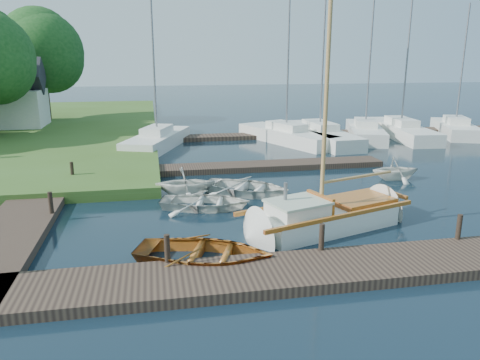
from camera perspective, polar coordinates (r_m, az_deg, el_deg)
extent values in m
plane|color=black|center=(18.43, 0.00, -3.61)|extent=(160.00, 160.00, 0.00)
cube|color=#2E221C|center=(12.96, 5.04, -11.27)|extent=(18.00, 2.20, 0.30)
cube|color=#2E221C|center=(20.56, -23.63, -2.49)|extent=(2.20, 18.00, 0.30)
cube|color=#2E221C|center=(24.91, 1.74, 1.67)|extent=(14.00, 1.60, 0.30)
cube|color=#2E221C|center=(36.17, 10.97, 5.57)|extent=(30.00, 1.60, 0.30)
cylinder|color=black|center=(13.22, -8.87, -8.23)|extent=(0.16, 0.16, 0.80)
cylinder|color=black|center=(14.05, 9.93, -6.85)|extent=(0.16, 0.16, 0.80)
cylinder|color=black|center=(16.13, 25.14, -5.19)|extent=(0.16, 0.16, 0.80)
cylinder|color=black|center=(18.31, -22.08, -2.56)|extent=(0.16, 0.16, 0.80)
cylinder|color=black|center=(23.07, -19.79, 1.11)|extent=(0.16, 0.16, 0.80)
cube|color=white|center=(16.68, 10.31, -5.05)|extent=(5.38, 3.47, 0.90)
cone|color=white|center=(18.68, 17.60, -3.33)|extent=(1.85, 2.27, 1.96)
cone|color=white|center=(15.07, 1.51, -7.00)|extent=(1.57, 2.18, 1.96)
cube|color=brown|center=(17.21, 8.42, -2.54)|extent=(5.92, 2.07, 0.14)
cube|color=brown|center=(15.84, 12.54, -4.30)|extent=(5.92, 2.07, 0.14)
cube|color=brown|center=(18.78, 18.46, -1.68)|extent=(0.46, 1.08, 0.14)
cube|color=white|center=(15.75, 7.03, -3.53)|extent=(2.15, 1.90, 0.44)
cube|color=#B4C5AB|center=(15.68, 7.06, -2.67)|extent=(2.28, 2.02, 0.08)
cube|color=brown|center=(16.29, 9.75, -2.73)|extent=(0.56, 1.37, 0.60)
cylinder|color=slate|center=(15.65, 5.56, -1.39)|extent=(0.12, 0.12, 0.60)
cube|color=brown|center=(17.52, 14.46, -2.41)|extent=(2.56, 2.12, 0.20)
cylinder|color=#9F7343|center=(15.60, 10.53, 11.09)|extent=(0.14, 0.14, 8.40)
cylinder|color=#9F7343|center=(17.15, 14.16, 0.36)|extent=(3.07, 1.10, 0.10)
imported|color=brown|center=(13.74, -4.41, -8.45)|extent=(4.77, 4.08, 0.84)
imported|color=white|center=(18.50, -4.27, -2.39)|extent=(4.03, 3.31, 0.73)
imported|color=white|center=(20.22, -6.67, -0.04)|extent=(2.64, 2.30, 1.34)
imported|color=white|center=(20.35, 0.72, -0.64)|extent=(4.72, 4.38, 0.80)
imported|color=white|center=(23.93, 18.46, 1.48)|extent=(2.41, 2.10, 1.22)
cube|color=white|center=(31.20, -10.04, 4.71)|extent=(4.77, 7.93, 0.90)
cube|color=white|center=(31.09, -10.10, 5.98)|extent=(2.26, 3.00, 0.50)
cylinder|color=slate|center=(30.73, -10.46, 13.68)|extent=(0.12, 0.12, 8.84)
cube|color=white|center=(32.76, 5.65, 5.35)|extent=(5.38, 8.71, 0.90)
cube|color=white|center=(32.65, 5.69, 6.56)|extent=(2.46, 3.30, 0.50)
cylinder|color=slate|center=(32.31, 5.94, 15.97)|extent=(0.12, 0.12, 11.19)
cube|color=white|center=(33.48, 9.69, 5.41)|extent=(2.90, 9.60, 0.90)
cube|color=white|center=(33.37, 9.74, 6.60)|extent=(1.64, 3.41, 0.50)
cylinder|color=slate|center=(33.05, 10.18, 16.17)|extent=(0.12, 0.12, 11.61)
cube|color=white|center=(35.48, 14.99, 5.65)|extent=(4.67, 8.19, 0.90)
cube|color=white|center=(35.38, 15.07, 6.77)|extent=(2.23, 3.07, 0.50)
cylinder|color=slate|center=(35.07, 15.58, 14.10)|extent=(0.12, 0.12, 9.55)
cube|color=white|center=(36.92, 19.00, 5.69)|extent=(3.23, 9.58, 0.90)
cube|color=white|center=(36.83, 19.09, 6.76)|extent=(1.76, 3.42, 0.50)
cylinder|color=slate|center=(36.53, 19.84, 15.25)|extent=(0.12, 0.12, 11.41)
cube|color=white|center=(39.29, 24.75, 5.65)|extent=(4.55, 7.30, 0.90)
cube|color=white|center=(39.20, 24.86, 6.65)|extent=(2.18, 2.78, 0.50)
cylinder|color=slate|center=(38.92, 25.52, 12.54)|extent=(0.12, 0.12, 8.59)
cube|color=silver|center=(40.81, -26.20, 7.85)|extent=(5.00, 4.00, 2.80)
cube|color=#292A30|center=(40.65, -26.60, 11.25)|extent=(5.25, 2.88, 2.88)
cylinder|color=#332114|center=(44.19, -22.41, 9.25)|extent=(0.36, 0.36, 3.67)
sphere|color=#144417|center=(44.05, -22.91, 14.12)|extent=(6.73, 6.73, 6.73)
sphere|color=#144417|center=(43.66, -22.26, 13.51)|extent=(5.71, 5.71, 5.71)
sphere|color=#144417|center=(44.53, -23.42, 14.99)|extent=(6.12, 6.12, 6.12)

